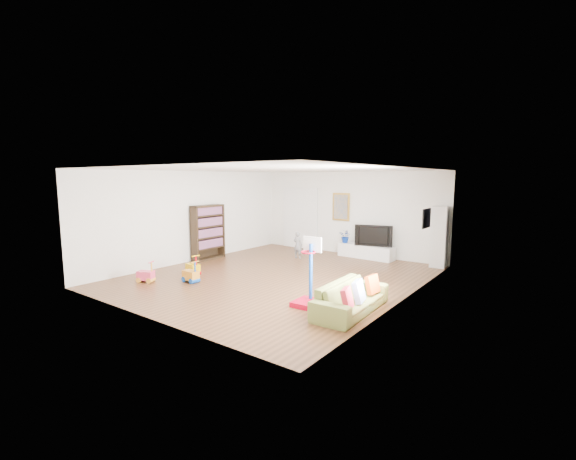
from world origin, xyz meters
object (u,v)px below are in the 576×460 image
Objects in this scene: bookshelf at (208,232)px; basketball_hoop at (307,272)px; media_console at (366,251)px; sofa at (351,298)px.

bookshelf is 5.24m from basketball_hoop.
sofa reaches higher than media_console.
bookshelf is 1.24× the size of basketball_hoop.
sofa is at bearing 8.77° from basketball_hoop.
media_console is 4.95m from bookshelf.
sofa is (1.91, -4.74, 0.07)m from media_console.
basketball_hoop is at bearing -22.05° from bookshelf.
media_console is 1.33× the size of basketball_hoop.
bookshelf is (-3.85, -3.04, 0.63)m from media_console.
basketball_hoop is at bearing -74.55° from media_console.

